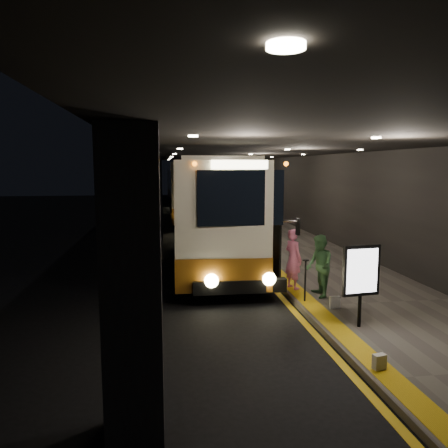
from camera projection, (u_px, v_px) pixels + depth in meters
ground at (197, 283)px, 14.38m from camera, size 90.00×90.00×0.00m
lane_line_white at (147, 255)px, 19.04m from camera, size 0.12×50.00×0.01m
kerb_stripe_yellow at (240, 252)px, 19.62m from camera, size 0.18×50.00×0.01m
sidewalk at (292, 249)px, 19.94m from camera, size 4.50×50.00×0.15m
tactile_strip at (251, 248)px, 19.66m from camera, size 0.50×50.00×0.01m
terminal_wall at (341, 185)px, 19.86m from camera, size 0.10×50.00×6.00m
support_columns at (152, 206)px, 17.81m from camera, size 0.80×24.80×4.40m
canopy at (244, 148)px, 19.03m from camera, size 9.00×50.00×0.40m
coach_main at (213, 213)px, 17.87m from camera, size 3.53×12.97×4.01m
coach_second at (190, 192)px, 31.46m from camera, size 2.92×12.96×4.06m
coach_third at (182, 186)px, 47.02m from camera, size 2.92×11.34×3.53m
passenger_boarding at (293, 259)px, 13.14m from camera, size 0.66×0.78×1.83m
passenger_waiting_green at (319, 266)px, 12.32m from camera, size 0.57×0.88×1.78m
bag_polka at (335, 302)px, 11.37m from camera, size 0.27×0.13×0.33m
bag_plain at (379, 362)px, 7.96m from camera, size 0.25×0.18×0.29m
info_sign at (361, 272)px, 9.93m from camera, size 0.91×0.22×1.92m
stanchion_post at (305, 281)px, 11.90m from camera, size 0.05×0.05×1.16m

